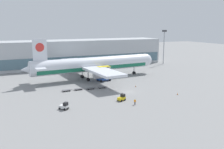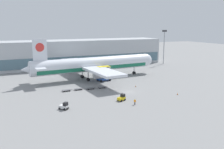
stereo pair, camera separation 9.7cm
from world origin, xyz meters
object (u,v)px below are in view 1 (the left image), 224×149
baggage_tug_foreground (122,98)px  traffic_cone_near (136,86)px  baggage_dolly_second (79,89)px  traffic_cone_far (178,94)px  baggage_dolly_third (90,88)px  ground_crew_near (135,101)px  scissor_lift_loader (104,75)px  airplane_main (92,65)px  light_mast (164,44)px  baggage_tug_mid (64,106)px  baggage_dolly_lead (66,90)px  baggage_dolly_trail (102,87)px

baggage_tug_foreground → traffic_cone_near: 17.58m
baggage_tug_foreground → baggage_dolly_second: baggage_tug_foreground is taller
traffic_cone_near → traffic_cone_far: bearing=-64.3°
baggage_dolly_second → baggage_dolly_third: 4.14m
ground_crew_near → traffic_cone_near: bearing=-71.1°
scissor_lift_loader → traffic_cone_far: size_ratio=8.93×
airplane_main → traffic_cone_near: bearing=-68.7°
baggage_tug_foreground → ground_crew_near: (1.57, -5.05, 0.10)m
light_mast → baggage_dolly_third: light_mast is taller
airplane_main → baggage_tug_mid: 39.08m
airplane_main → baggage_tug_mid: airplane_main is taller
airplane_main → baggage_dolly_second: 19.45m
airplane_main → traffic_cone_near: size_ratio=86.58×
ground_crew_near → traffic_cone_near: 20.69m
light_mast → scissor_lift_loader: light_mast is taller
baggage_dolly_lead → baggage_dolly_trail: size_ratio=1.00×
light_mast → traffic_cone_near: (-41.39, -40.38, -11.05)m
scissor_lift_loader → baggage_dolly_trail: size_ratio=1.58×
scissor_lift_loader → ground_crew_near: (-3.88, -31.81, -1.24)m
light_mast → traffic_cone_far: size_ratio=29.06×
scissor_lift_loader → baggage_dolly_lead: scissor_lift_loader is taller
traffic_cone_far → light_mast: bearing=58.0°
traffic_cone_far → scissor_lift_loader: bearing=115.5°
baggage_dolly_lead → traffic_cone_near: size_ratio=5.58×
airplane_main → baggage_dolly_third: bearing=-116.7°
scissor_lift_loader → ground_crew_near: scissor_lift_loader is taller
scissor_lift_loader → traffic_cone_far: 31.76m
baggage_dolly_lead → traffic_cone_near: traffic_cone_near is taller
scissor_lift_loader → baggage_tug_mid: size_ratio=2.13×
baggage_tug_mid → baggage_dolly_second: size_ratio=0.74×
scissor_lift_loader → airplane_main: bearing=110.9°
light_mast → baggage_dolly_trail: 65.73m
ground_crew_near → traffic_cone_near: size_ratio=2.50×
scissor_lift_loader → traffic_cone_far: bearing=-68.3°
baggage_tug_mid → ground_crew_near: bearing=36.1°
airplane_main → baggage_dolly_third: size_ratio=15.53×
baggage_dolly_third → traffic_cone_far: 29.45m
baggage_dolly_second → traffic_cone_far: (27.12, -19.10, -0.07)m
baggage_dolly_second → baggage_dolly_trail: (8.21, -1.01, 0.00)m
baggage_dolly_trail → baggage_dolly_third: bearing=173.2°
airplane_main → traffic_cone_far: (16.30, -34.31, -5.52)m
baggage_tug_mid → baggage_dolly_trail: 24.38m
baggage_dolly_second → baggage_dolly_third: (4.07, -0.77, 0.00)m
ground_crew_near → baggage_dolly_third: bearing=-26.2°
light_mast → baggage_dolly_third: 69.00m
baggage_dolly_trail → light_mast: bearing=31.2°
scissor_lift_loader → traffic_cone_near: 15.60m
baggage_dolly_second → traffic_cone_near: bearing=-16.1°
baggage_tug_foreground → baggage_tug_mid: size_ratio=1.00×
airplane_main → baggage_tug_foreground: bearing=-98.8°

